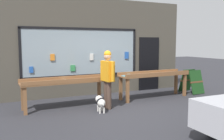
{
  "coord_description": "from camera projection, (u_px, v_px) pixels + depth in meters",
  "views": [
    {
      "loc": [
        -3.31,
        -6.13,
        1.91
      ],
      "look_at": [
        -0.14,
        0.72,
        1.06
      ],
      "focal_mm": 40.0,
      "sensor_mm": 36.0,
      "label": 1
    }
  ],
  "objects": [
    {
      "name": "ground_plane",
      "position": [
        127.0,
        109.0,
        7.12
      ],
      "size": [
        40.0,
        40.0,
        0.0
      ],
      "primitive_type": "plane",
      "color": "#2D2D33"
    },
    {
      "name": "shopfront_facade",
      "position": [
        96.0,
        47.0,
        9.09
      ],
      "size": [
        7.1,
        0.29,
        3.47
      ],
      "color": "#4C473D",
      "rests_on": "ground_plane"
    },
    {
      "name": "display_table_left",
      "position": [
        66.0,
        84.0,
        7.24
      ],
      "size": [
        2.55,
        0.74,
        0.88
      ],
      "color": "brown",
      "rests_on": "ground_plane"
    },
    {
      "name": "display_table_right",
      "position": [
        154.0,
        77.0,
        8.51
      ],
      "size": [
        2.55,
        0.68,
        0.92
      ],
      "color": "brown",
      "rests_on": "ground_plane"
    },
    {
      "name": "person_browsing",
      "position": [
        108.0,
        75.0,
        7.1
      ],
      "size": [
        0.26,
        0.66,
        1.68
      ],
      "rotation": [
        0.0,
        0.0,
        1.67
      ],
      "color": "#4C382D",
      "rests_on": "ground_plane"
    },
    {
      "name": "small_dog",
      "position": [
        101.0,
        102.0,
        6.83
      ],
      "size": [
        0.28,
        0.61,
        0.42
      ],
      "rotation": [
        0.0,
        0.0,
        1.42
      ],
      "color": "white",
      "rests_on": "ground_plane"
    },
    {
      "name": "sandwich_board_sign",
      "position": [
        192.0,
        81.0,
        9.42
      ],
      "size": [
        0.66,
        0.81,
        0.87
      ],
      "rotation": [
        0.0,
        0.0,
        0.07
      ],
      "color": "#193F19",
      "rests_on": "ground_plane"
    }
  ]
}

